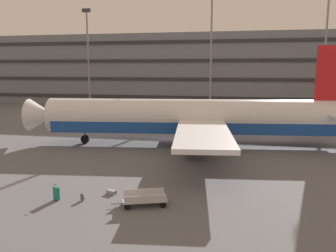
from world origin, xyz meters
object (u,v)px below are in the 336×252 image
at_px(suitcase_red, 112,192).
at_px(backpack_small, 83,197).
at_px(baggage_cart, 145,198).
at_px(suitcase_upright, 56,193).
at_px(airliner, 195,118).

bearing_deg(suitcase_red, backpack_small, -133.01).
height_order(backpack_small, baggage_cart, baggage_cart).
bearing_deg(backpack_small, baggage_cart, 0.21).
bearing_deg(baggage_cart, backpack_small, -179.79).
distance_m(suitcase_upright, backpack_small, 1.66).
bearing_deg(airliner, suitcase_red, -102.98).
relative_size(airliner, suitcase_red, 52.37).
bearing_deg(backpack_small, airliner, 73.84).
relative_size(suitcase_upright, baggage_cart, 0.31).
bearing_deg(suitcase_upright, backpack_small, 10.38).
xyz_separation_m(suitcase_upright, suitcase_red, (2.95, 1.72, -0.32)).
distance_m(suitcase_red, backpack_small, 1.95).
distance_m(suitcase_upright, baggage_cart, 5.57).
distance_m(backpack_small, baggage_cart, 3.95).
distance_m(suitcase_upright, suitcase_red, 3.43).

